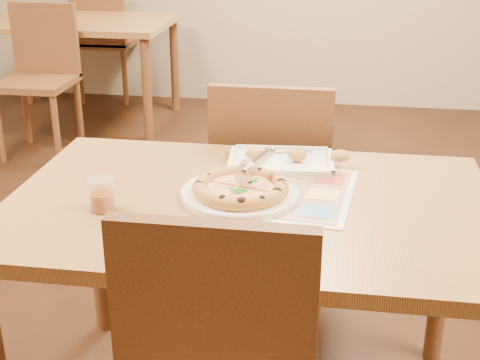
# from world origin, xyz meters

# --- Properties ---
(dining_table) EXTENTS (1.30, 0.85, 0.72)m
(dining_table) POSITION_xyz_m (0.00, 0.00, 0.63)
(dining_table) COLOR #A07C40
(dining_table) RESTS_ON ground
(chair_far) EXTENTS (0.42, 0.42, 0.47)m
(chair_far) POSITION_xyz_m (-0.00, 0.60, 0.57)
(chair_far) COLOR brown
(chair_far) RESTS_ON ground
(bg_table) EXTENTS (1.30, 0.85, 0.72)m
(bg_table) POSITION_xyz_m (-1.60, 2.80, 0.63)
(bg_table) COLOR #A07C40
(bg_table) RESTS_ON ground
(bg_chair_near) EXTENTS (0.42, 0.42, 0.47)m
(bg_chair_near) POSITION_xyz_m (-1.60, 2.20, 0.57)
(bg_chair_near) COLOR brown
(bg_chair_near) RESTS_ON ground
(bg_chair_far) EXTENTS (0.42, 0.42, 0.47)m
(bg_chair_far) POSITION_xyz_m (-1.60, 3.30, 0.57)
(bg_chair_far) COLOR brown
(bg_chair_far) RESTS_ON ground
(plate) EXTENTS (0.35, 0.35, 0.02)m
(plate) POSITION_xyz_m (-0.03, 0.02, 0.73)
(plate) COLOR white
(plate) RESTS_ON dining_table
(pizza) EXTENTS (0.26, 0.26, 0.04)m
(pizza) POSITION_xyz_m (-0.02, 0.01, 0.75)
(pizza) COLOR gold
(pizza) RESTS_ON plate
(pizza_cutter) EXTENTS (0.09, 0.12, 0.08)m
(pizza_cutter) POSITION_xyz_m (0.01, 0.05, 0.80)
(pizza_cutter) COLOR silver
(pizza_cutter) RESTS_ON pizza
(appetizer_tray) EXTENTS (0.37, 0.24, 0.06)m
(appetizer_tray) POSITION_xyz_m (0.07, 0.26, 0.74)
(appetizer_tray) COLOR white
(appetizer_tray) RESTS_ON dining_table
(glass_tumbler) EXTENTS (0.07, 0.07, 0.09)m
(glass_tumbler) POSITION_xyz_m (-0.37, -0.12, 0.76)
(glass_tumbler) COLOR #803909
(glass_tumbler) RESTS_ON dining_table
(menu) EXTENTS (0.32, 0.43, 0.00)m
(menu) POSITION_xyz_m (0.13, 0.07, 0.72)
(menu) COLOR silver
(menu) RESTS_ON dining_table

